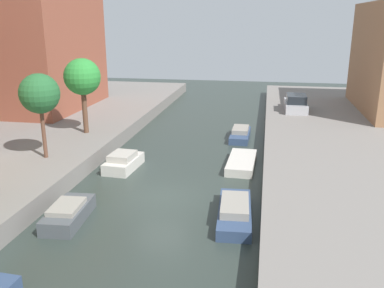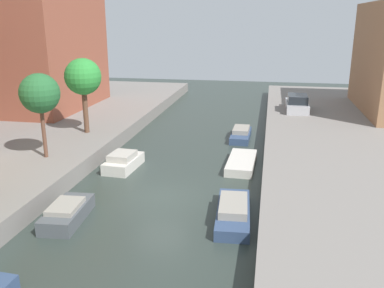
% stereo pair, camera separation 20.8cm
% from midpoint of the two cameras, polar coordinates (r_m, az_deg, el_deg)
% --- Properties ---
extents(ground_plane, '(84.00, 84.00, 0.00)m').
position_cam_midpoint_polar(ground_plane, '(21.34, -4.39, -7.29)').
color(ground_plane, '#2D3833').
extents(street_tree_3, '(2.23, 2.23, 4.85)m').
position_cam_midpoint_polar(street_tree_3, '(24.69, -20.44, 6.45)').
color(street_tree_3, brown).
rests_on(street_tree_3, quay_left).
extents(street_tree_4, '(2.49, 2.49, 5.18)m').
position_cam_midpoint_polar(street_tree_4, '(29.55, -15.03, 8.81)').
color(street_tree_4, brown).
rests_on(street_tree_4, quay_left).
extents(parked_car, '(1.87, 4.33, 1.43)m').
position_cam_midpoint_polar(parked_car, '(37.46, 13.91, 5.38)').
color(parked_car, '#B7B7BC').
rests_on(parked_car, quay_right).
extents(moored_boat_left_2, '(1.66, 3.35, 0.87)m').
position_cam_midpoint_polar(moored_boat_left_2, '(19.58, -16.91, -9.09)').
color(moored_boat_left_2, '#4C5156').
rests_on(moored_boat_left_2, ground_plane).
extents(moored_boat_left_3, '(1.74, 3.14, 1.05)m').
position_cam_midpoint_polar(moored_boat_left_3, '(25.34, -9.63, -2.44)').
color(moored_boat_left_3, beige).
rests_on(moored_boat_left_3, ground_plane).
extents(moored_boat_right_2, '(1.73, 4.51, 0.87)m').
position_cam_midpoint_polar(moored_boat_right_2, '(19.07, 5.56, -9.18)').
color(moored_boat_right_2, '#33476B').
rests_on(moored_boat_right_2, ground_plane).
extents(moored_boat_right_3, '(1.70, 4.15, 0.51)m').
position_cam_midpoint_polar(moored_boat_right_3, '(25.62, 6.59, -2.54)').
color(moored_boat_right_3, beige).
rests_on(moored_boat_right_3, ground_plane).
extents(moored_boat_right_4, '(1.41, 3.88, 0.82)m').
position_cam_midpoint_polar(moored_boat_right_4, '(31.59, 6.46, 1.37)').
color(moored_boat_right_4, '#33476B').
rests_on(moored_boat_right_4, ground_plane).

